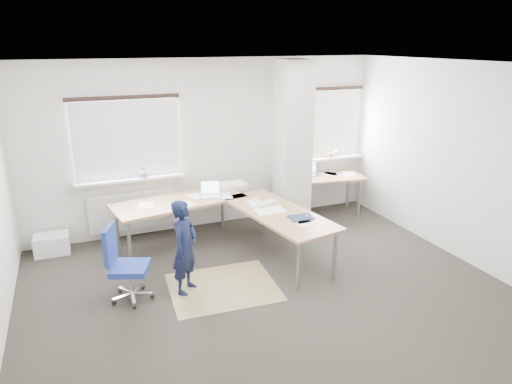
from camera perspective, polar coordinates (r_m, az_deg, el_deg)
name	(u,v)px	position (r m, az deg, el deg)	size (l,w,h in m)	color
ground	(268,291)	(5.97, 1.47, -12.32)	(6.00, 6.00, 0.00)	black
room_shell	(268,149)	(5.77, 1.46, 5.36)	(6.04, 5.04, 2.82)	beige
floor_mat	(223,287)	(6.07, -4.14, -11.75)	(1.36, 1.15, 0.01)	olive
white_crate	(52,244)	(7.53, -24.15, -5.96)	(0.49, 0.35, 0.30)	white
desk_main	(230,207)	(6.80, -3.31, -1.90)	(2.82, 2.63, 0.96)	#9D6F43
desk_side	(324,178)	(8.34, 8.48, 1.74)	(1.50, 0.93, 1.22)	#9D6F43
task_chair	(128,279)	(5.89, -15.68, -10.48)	(0.57, 0.55, 0.97)	navy
person	(185,247)	(5.77, -8.89, -6.79)	(0.45, 0.29, 1.22)	black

